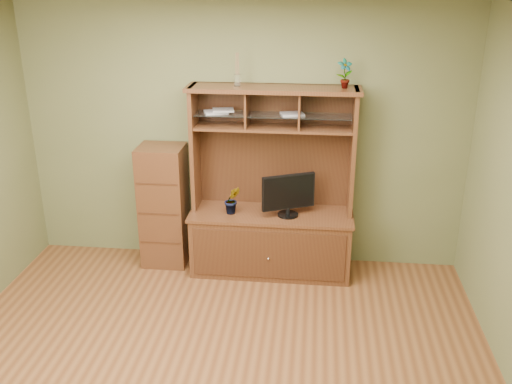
# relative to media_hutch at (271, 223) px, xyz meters

# --- Properties ---
(room) EXTENTS (4.54, 4.04, 2.74)m
(room) POSITION_rel_media_hutch_xyz_m (-0.32, -1.73, 0.83)
(room) COLOR brown
(room) RESTS_ON ground
(media_hutch) EXTENTS (1.66, 0.61, 1.90)m
(media_hutch) POSITION_rel_media_hutch_xyz_m (0.00, 0.00, 0.00)
(media_hutch) COLOR #3F2212
(media_hutch) RESTS_ON room
(monitor) EXTENTS (0.51, 0.26, 0.43)m
(monitor) POSITION_rel_media_hutch_xyz_m (0.17, -0.08, 0.35)
(monitor) COLOR black
(monitor) RESTS_ON media_hutch
(orchid_plant) EXTENTS (0.19, 0.17, 0.29)m
(orchid_plant) POSITION_rel_media_hutch_xyz_m (-0.39, -0.08, 0.27)
(orchid_plant) COLOR #28521C
(orchid_plant) RESTS_ON media_hutch
(top_plant) EXTENTS (0.17, 0.14, 0.27)m
(top_plant) POSITION_rel_media_hutch_xyz_m (0.66, 0.08, 1.51)
(top_plant) COLOR #386623
(top_plant) RESTS_ON media_hutch
(reed_diffuser) EXTENTS (0.06, 0.06, 0.31)m
(reed_diffuser) POSITION_rel_media_hutch_xyz_m (-0.34, 0.08, 1.50)
(reed_diffuser) COLOR silver
(reed_diffuser) RESTS_ON media_hutch
(magazines) EXTENTS (1.00, 0.23, 0.04)m
(magazines) POSITION_rel_media_hutch_xyz_m (-0.29, 0.08, 1.13)
(magazines) COLOR #A8A8AC
(magazines) RESTS_ON media_hutch
(side_cabinet) EXTENTS (0.46, 0.42, 1.28)m
(side_cabinet) POSITION_rel_media_hutch_xyz_m (-1.12, 0.05, 0.12)
(side_cabinet) COLOR #3F2212
(side_cabinet) RESTS_ON room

